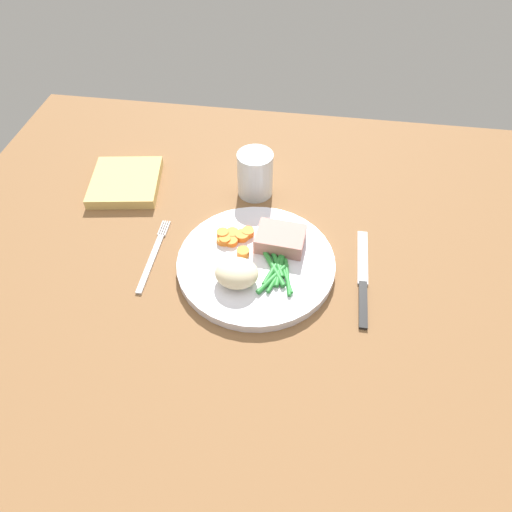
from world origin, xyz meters
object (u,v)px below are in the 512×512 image
Objects in this scene: meat_portion at (280,239)px; knife at (363,279)px; water_glass at (255,177)px; napkin at (126,182)px; dinner_plate at (256,263)px; fork at (153,255)px.

knife is (14.09, -4.40, -2.78)cm from meat_portion.
water_glass is (-20.54, 19.08, 3.53)cm from knife.
napkin is at bearing 157.97° from meat_portion.
water_glass reaches higher than dinner_plate.
meat_portion is at bearing 49.40° from dinner_plate.
dinner_plate is 1.89× the size of napkin.
water_glass is at bearing 98.85° from dinner_plate.
meat_portion reaches higher than knife.
knife is 2.33× the size of water_glass.
knife is (17.62, -0.29, -0.60)cm from dinner_plate.
dinner_plate is at bearing -30.99° from napkin.
knife is at bearing -20.61° from napkin.
fork is at bearing -168.32° from meat_portion.
napkin is at bearing 149.01° from dinner_plate.
napkin is (-10.65, 17.23, 0.78)cm from fork.
knife reaches higher than fork.
fork is at bearing -177.57° from knife.
meat_portion reaches higher than fork.
dinner_plate reaches higher than knife.
fork is (-17.61, -0.26, -0.60)cm from dinner_plate.
napkin is (-28.26, 16.97, 0.18)cm from dinner_plate.
dinner_plate is 2.97× the size of water_glass.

